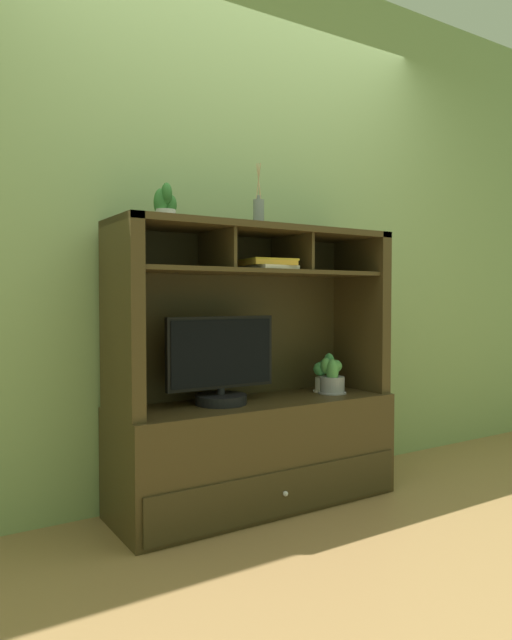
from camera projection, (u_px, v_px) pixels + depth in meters
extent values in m
cube|color=#9B7445|center=(256.00, 506.00, 2.79)|extent=(6.00, 6.00, 0.02)
cube|color=#88A364|center=(229.00, 220.00, 2.96)|extent=(6.00, 0.02, 2.80)
cube|color=#3C2F17|center=(256.00, 452.00, 2.78)|extent=(1.39, 0.46, 0.51)
cube|color=#342B15|center=(284.00, 493.00, 2.59)|extent=(1.34, 0.01, 0.20)
sphere|color=silver|center=(286.00, 494.00, 2.58)|extent=(0.02, 0.02, 0.02)
cube|color=#3C2F17|center=(121.00, 317.00, 2.40)|extent=(0.06, 0.40, 0.83)
cube|color=#3C2F17|center=(360.00, 312.00, 3.11)|extent=(0.06, 0.40, 0.83)
cube|color=#342B15|center=(236.00, 316.00, 2.92)|extent=(1.33, 0.02, 0.80)
cube|color=#3C2F17|center=(256.00, 230.00, 2.74)|extent=(1.39, 0.40, 0.03)
cube|color=#3C2F17|center=(256.00, 272.00, 2.75)|extent=(1.27, 0.36, 0.02)
cube|color=#3C2F17|center=(217.00, 250.00, 2.63)|extent=(0.02, 0.34, 0.17)
cube|color=#3C2F17|center=(292.00, 253.00, 2.86)|extent=(0.02, 0.34, 0.17)
cylinder|color=black|center=(221.00, 399.00, 2.67)|extent=(0.24, 0.24, 0.04)
cylinder|color=black|center=(221.00, 391.00, 2.67)|extent=(0.04, 0.04, 0.03)
cube|color=black|center=(221.00, 352.00, 2.66)|extent=(0.55, 0.03, 0.33)
cube|color=black|center=(223.00, 353.00, 2.65)|extent=(0.52, 0.00, 0.30)
cylinder|color=#949198|center=(332.00, 385.00, 2.97)|extent=(0.13, 0.13, 0.09)
cylinder|color=#949198|center=(332.00, 392.00, 2.98)|extent=(0.15, 0.15, 0.01)
ellipsoid|color=#539D4E|center=(335.00, 366.00, 2.98)|extent=(0.08, 0.06, 0.07)
ellipsoid|color=#539D4E|center=(326.00, 366.00, 2.98)|extent=(0.05, 0.06, 0.08)
ellipsoid|color=#539D4E|center=(332.00, 371.00, 2.96)|extent=(0.06, 0.07, 0.12)
cylinder|color=silver|center=(326.00, 385.00, 3.02)|extent=(0.12, 0.12, 0.08)
cylinder|color=silver|center=(326.00, 391.00, 3.02)|extent=(0.14, 0.14, 0.01)
ellipsoid|color=#469A52|center=(329.00, 364.00, 3.02)|extent=(0.05, 0.07, 0.11)
ellipsoid|color=#469A52|center=(325.00, 366.00, 3.03)|extent=(0.06, 0.07, 0.08)
ellipsoid|color=#469A52|center=(320.00, 369.00, 3.02)|extent=(0.07, 0.08, 0.07)
ellipsoid|color=#469A52|center=(326.00, 367.00, 2.99)|extent=(0.06, 0.06, 0.07)
ellipsoid|color=#469A52|center=(330.00, 365.00, 3.00)|extent=(0.05, 0.06, 0.08)
cube|color=beige|center=(267.00, 268.00, 2.73)|extent=(0.22, 0.26, 0.02)
cube|color=gold|center=(264.00, 264.00, 2.74)|extent=(0.25, 0.28, 0.02)
cube|color=gold|center=(267.00, 260.00, 2.73)|extent=(0.26, 0.27, 0.01)
cylinder|color=slate|center=(259.00, 213.00, 2.72)|extent=(0.05, 0.05, 0.13)
cylinder|color=slate|center=(259.00, 198.00, 2.72)|extent=(0.02, 0.02, 0.02)
cylinder|color=tan|center=(259.00, 182.00, 2.72)|extent=(0.00, 0.04, 0.17)
cylinder|color=tan|center=(259.00, 182.00, 2.72)|extent=(0.02, 0.01, 0.17)
cylinder|color=tan|center=(258.00, 182.00, 2.72)|extent=(0.04, 0.02, 0.17)
cylinder|color=tan|center=(258.00, 181.00, 2.71)|extent=(0.00, 0.04, 0.17)
cylinder|color=tan|center=(259.00, 181.00, 2.71)|extent=(0.02, 0.01, 0.17)
cylinder|color=tan|center=(259.00, 181.00, 2.71)|extent=(0.02, 0.01, 0.17)
cylinder|color=beige|center=(165.00, 215.00, 2.52)|extent=(0.09, 0.09, 0.05)
cylinder|color=beige|center=(165.00, 220.00, 2.52)|extent=(0.11, 0.11, 0.01)
ellipsoid|color=#2D6829|center=(171.00, 205.00, 2.53)|extent=(0.05, 0.05, 0.09)
ellipsoid|color=#2D6829|center=(164.00, 196.00, 2.54)|extent=(0.05, 0.05, 0.07)
ellipsoid|color=#2D6829|center=(161.00, 203.00, 2.51)|extent=(0.07, 0.04, 0.12)
ellipsoid|color=#2D6829|center=(167.00, 193.00, 2.51)|extent=(0.05, 0.05, 0.09)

